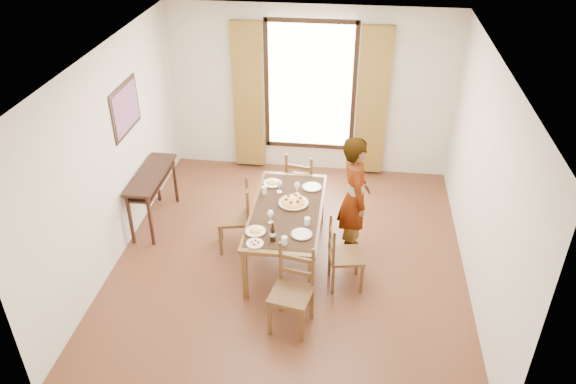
# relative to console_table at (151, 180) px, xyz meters

# --- Properties ---
(ground) EXTENTS (5.00, 5.00, 0.00)m
(ground) POSITION_rel_console_table_xyz_m (2.03, -0.60, -0.68)
(ground) COLOR #472816
(ground) RESTS_ON ground
(room_shell) EXTENTS (4.60, 5.10, 2.74)m
(room_shell) POSITION_rel_console_table_xyz_m (2.03, -0.47, 0.86)
(room_shell) COLOR silver
(room_shell) RESTS_ON ground
(console_table) EXTENTS (0.38, 1.20, 0.80)m
(console_table) POSITION_rel_console_table_xyz_m (0.00, 0.00, 0.00)
(console_table) COLOR #331A11
(console_table) RESTS_ON ground
(dining_table) EXTENTS (0.89, 1.85, 0.76)m
(dining_table) POSITION_rel_console_table_xyz_m (1.98, -0.58, 0.01)
(dining_table) COLOR brown
(dining_table) RESTS_ON ground
(chair_west) EXTENTS (0.50, 0.50, 0.96)m
(chair_west) POSITION_rel_console_table_xyz_m (1.28, -0.43, -0.24)
(chair_west) COLOR #55381C
(chair_west) RESTS_ON ground
(chair_north) EXTENTS (0.51, 0.51, 0.98)m
(chair_north) POSITION_rel_console_table_xyz_m (2.05, 0.58, -0.23)
(chair_north) COLOR #55381C
(chair_north) RESTS_ON ground
(chair_south) EXTENTS (0.51, 0.51, 0.99)m
(chair_south) POSITION_rel_console_table_xyz_m (2.19, -1.80, -0.22)
(chair_south) COLOR #55381C
(chair_south) RESTS_ON ground
(chair_east) EXTENTS (0.47, 0.47, 0.91)m
(chair_east) POSITION_rel_console_table_xyz_m (2.73, -1.04, -0.26)
(chair_east) COLOR #55381C
(chair_east) RESTS_ON ground
(man) EXTENTS (0.77, 0.64, 1.69)m
(man) POSITION_rel_console_table_xyz_m (2.82, -0.35, 0.16)
(man) COLOR gray
(man) RESTS_ON ground
(plate_sw) EXTENTS (0.27, 0.27, 0.05)m
(plate_sw) POSITION_rel_console_table_xyz_m (1.67, -1.13, 0.10)
(plate_sw) COLOR silver
(plate_sw) RESTS_ON dining_table
(plate_se) EXTENTS (0.27, 0.27, 0.05)m
(plate_se) POSITION_rel_console_table_xyz_m (2.22, -1.12, 0.10)
(plate_se) COLOR silver
(plate_se) RESTS_ON dining_table
(plate_nw) EXTENTS (0.27, 0.27, 0.05)m
(plate_nw) POSITION_rel_console_table_xyz_m (1.70, -0.00, 0.10)
(plate_nw) COLOR silver
(plate_nw) RESTS_ON dining_table
(plate_ne) EXTENTS (0.27, 0.27, 0.05)m
(plate_ne) POSITION_rel_console_table_xyz_m (2.25, -0.03, 0.10)
(plate_ne) COLOR silver
(plate_ne) RESTS_ON dining_table
(pasta_platter) EXTENTS (0.40, 0.40, 0.10)m
(pasta_platter) POSITION_rel_console_table_xyz_m (2.05, -0.46, 0.12)
(pasta_platter) COLOR #C76E19
(pasta_platter) RESTS_ON dining_table
(caprese_plate) EXTENTS (0.20, 0.20, 0.04)m
(caprese_plate) POSITION_rel_console_table_xyz_m (1.71, -1.36, 0.09)
(caprese_plate) COLOR silver
(caprese_plate) RESTS_ON dining_table
(wine_glass_a) EXTENTS (0.08, 0.08, 0.18)m
(wine_glass_a) POSITION_rel_console_table_xyz_m (1.82, -0.91, 0.16)
(wine_glass_a) COLOR white
(wine_glass_a) RESTS_ON dining_table
(wine_glass_b) EXTENTS (0.08, 0.08, 0.18)m
(wine_glass_b) POSITION_rel_console_table_xyz_m (2.07, -0.22, 0.16)
(wine_glass_b) COLOR white
(wine_glass_b) RESTS_ON dining_table
(wine_glass_c) EXTENTS (0.08, 0.08, 0.18)m
(wine_glass_c) POSITION_rel_console_table_xyz_m (1.83, -0.20, 0.16)
(wine_glass_c) COLOR white
(wine_glass_c) RESTS_ON dining_table
(tumbler_a) EXTENTS (0.07, 0.07, 0.10)m
(tumbler_a) POSITION_rel_console_table_xyz_m (2.27, -0.90, 0.12)
(tumbler_a) COLOR silver
(tumbler_a) RESTS_ON dining_table
(tumbler_b) EXTENTS (0.07, 0.07, 0.10)m
(tumbler_b) POSITION_rel_console_table_xyz_m (1.64, -0.26, 0.12)
(tumbler_b) COLOR silver
(tumbler_b) RESTS_ON dining_table
(tumbler_c) EXTENTS (0.07, 0.07, 0.10)m
(tumbler_c) POSITION_rel_console_table_xyz_m (2.04, -1.32, 0.12)
(tumbler_c) COLOR silver
(tumbler_c) RESTS_ON dining_table
(wine_bottle) EXTENTS (0.07, 0.07, 0.25)m
(wine_bottle) POSITION_rel_console_table_xyz_m (1.90, -1.27, 0.20)
(wine_bottle) COLOR black
(wine_bottle) RESTS_ON dining_table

